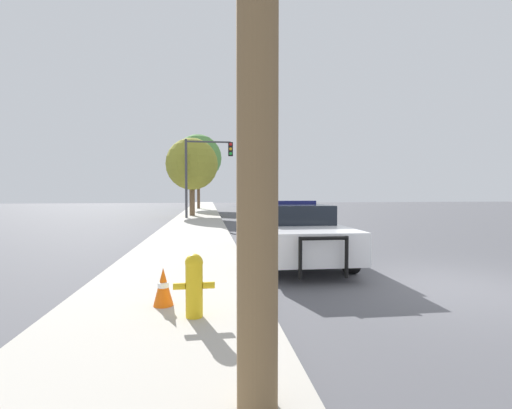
{
  "coord_description": "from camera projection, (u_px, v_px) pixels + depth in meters",
  "views": [
    {
      "loc": [
        -4.46,
        -5.57,
        1.74
      ],
      "look_at": [
        -0.74,
        20.73,
        0.84
      ],
      "focal_mm": 24.0,
      "sensor_mm": 36.0,
      "label": 1
    }
  ],
  "objects": [
    {
      "name": "traffic_cone",
      "position": [
        163.0,
        286.0,
        4.88
      ],
      "size": [
        0.28,
        0.28,
        0.54
      ],
      "color": "orange",
      "rests_on": "sidewalk_left"
    },
    {
      "name": "ground_plane",
      "position": [
        456.0,
        289.0,
        6.2
      ],
      "size": [
        110.0,
        110.0,
        0.0
      ],
      "primitive_type": "plane",
      "color": "#4F4F54"
    },
    {
      "name": "sidewalk_left",
      "position": [
        168.0,
        297.0,
        5.48
      ],
      "size": [
        3.0,
        110.0,
        0.13
      ],
      "color": "#ADA89E",
      "rests_on": "ground_plane"
    },
    {
      "name": "tree_sidewalk_far",
      "position": [
        198.0,
        158.0,
        35.05
      ],
      "size": [
        4.75,
        4.75,
        7.58
      ],
      "color": "brown",
      "rests_on": "sidewalk_left"
    },
    {
      "name": "tree_sidewalk_mid",
      "position": [
        192.0,
        164.0,
        24.19
      ],
      "size": [
        3.67,
        3.67,
        5.49
      ],
      "color": "brown",
      "rests_on": "sidewalk_left"
    },
    {
      "name": "police_car",
      "position": [
        291.0,
        230.0,
        8.91
      ],
      "size": [
        2.23,
        5.26,
        1.53
      ],
      "rotation": [
        0.0,
        0.0,
        3.12
      ],
      "color": "white",
      "rests_on": "ground_plane"
    },
    {
      "name": "car_background_distant",
      "position": [
        246.0,
        201.0,
        44.07
      ],
      "size": [
        2.12,
        4.49,
        1.41
      ],
      "rotation": [
        0.0,
        0.0,
        0.02
      ],
      "color": "navy",
      "rests_on": "ground_plane"
    },
    {
      "name": "fire_hydrant",
      "position": [
        194.0,
        283.0,
        4.43
      ],
      "size": [
        0.53,
        0.23,
        0.82
      ],
      "color": "gold",
      "rests_on": "sidewalk_left"
    },
    {
      "name": "traffic_light",
      "position": [
        205.0,
        163.0,
        22.11
      ],
      "size": [
        3.09,
        0.35,
        5.07
      ],
      "color": "#424247",
      "rests_on": "sidewalk_left"
    }
  ]
}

